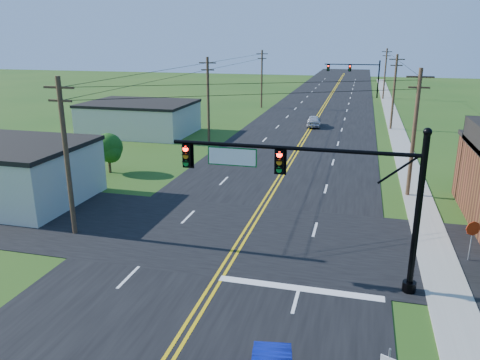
# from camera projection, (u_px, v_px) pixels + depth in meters

# --- Properties ---
(road_main) EXTENTS (16.00, 220.00, 0.04)m
(road_main) POSITION_uv_depth(u_px,v_px,m) (312.00, 123.00, 61.97)
(road_main) COLOR black
(road_main) RESTS_ON ground
(road_cross) EXTENTS (70.00, 10.00, 0.04)m
(road_cross) POSITION_uv_depth(u_px,v_px,m) (241.00, 236.00, 26.82)
(road_cross) COLOR black
(road_cross) RESTS_ON ground
(sidewalk) EXTENTS (2.00, 160.00, 0.08)m
(sidewalk) POSITION_uv_depth(u_px,v_px,m) (401.00, 143.00, 50.19)
(sidewalk) COLOR gray
(sidewalk) RESTS_ON ground
(signal_mast_main) EXTENTS (11.30, 0.60, 7.48)m
(signal_mast_main) POSITION_uv_depth(u_px,v_px,m) (314.00, 184.00, 20.68)
(signal_mast_main) COLOR black
(signal_mast_main) RESTS_ON ground
(signal_mast_far) EXTENTS (10.98, 0.60, 7.48)m
(signal_mast_far) POSITION_uv_depth(u_px,v_px,m) (355.00, 72.00, 87.33)
(signal_mast_far) COLOR black
(signal_mast_far) RESTS_ON ground
(cream_bldg_near) EXTENTS (10.20, 8.20, 4.10)m
(cream_bldg_near) POSITION_uv_depth(u_px,v_px,m) (10.00, 172.00, 32.15)
(cream_bldg_near) COLOR beige
(cream_bldg_near) RESTS_ON ground
(cream_bldg_far) EXTENTS (12.20, 9.20, 3.70)m
(cream_bldg_far) POSITION_uv_depth(u_px,v_px,m) (140.00, 118.00, 54.90)
(cream_bldg_far) COLOR beige
(cream_bldg_far) RESTS_ON ground
(utility_pole_left_a) EXTENTS (1.80, 0.28, 9.00)m
(utility_pole_left_a) POSITION_uv_depth(u_px,v_px,m) (66.00, 155.00, 25.87)
(utility_pole_left_a) COLOR #3E2B1C
(utility_pole_left_a) RESTS_ON ground
(utility_pole_left_b) EXTENTS (1.80, 0.28, 9.00)m
(utility_pole_left_b) POSITION_uv_depth(u_px,v_px,m) (208.00, 99.00, 49.00)
(utility_pole_left_b) COLOR #3E2B1C
(utility_pole_left_b) RESTS_ON ground
(utility_pole_left_c) EXTENTS (1.80, 0.28, 9.00)m
(utility_pole_left_c) POSITION_uv_depth(u_px,v_px,m) (262.00, 78.00, 73.97)
(utility_pole_left_c) COLOR #3E2B1C
(utility_pole_left_c) RESTS_ON ground
(utility_pole_right_a) EXTENTS (1.80, 0.28, 9.00)m
(utility_pole_right_a) POSITION_uv_depth(u_px,v_px,m) (414.00, 131.00, 32.33)
(utility_pole_right_a) COLOR #3E2B1C
(utility_pole_right_a) RESTS_ON ground
(utility_pole_right_b) EXTENTS (1.80, 0.28, 9.00)m
(utility_pole_right_b) POSITION_uv_depth(u_px,v_px,m) (394.00, 91.00, 56.38)
(utility_pole_right_b) COLOR #3E2B1C
(utility_pole_right_b) RESTS_ON ground
(utility_pole_right_c) EXTENTS (1.80, 0.28, 9.00)m
(utility_pole_right_c) POSITION_uv_depth(u_px,v_px,m) (385.00, 73.00, 84.14)
(utility_pole_right_c) COLOR #3E2B1C
(utility_pole_right_c) RESTS_ON ground
(tree_left) EXTENTS (2.40, 2.40, 3.37)m
(tree_left) POSITION_uv_depth(u_px,v_px,m) (108.00, 148.00, 38.80)
(tree_left) COLOR #3E2B1C
(tree_left) RESTS_ON ground
(distant_car) EXTENTS (2.05, 4.38, 1.45)m
(distant_car) POSITION_uv_depth(u_px,v_px,m) (314.00, 121.00, 59.24)
(distant_car) COLOR silver
(distant_car) RESTS_ON ground
(stop_sign) EXTENTS (0.74, 0.31, 2.18)m
(stop_sign) POSITION_uv_depth(u_px,v_px,m) (472.00, 233.00, 23.46)
(stop_sign) COLOR slate
(stop_sign) RESTS_ON ground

